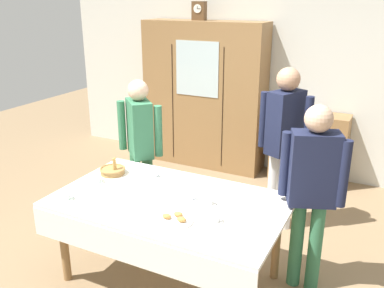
{
  "coord_description": "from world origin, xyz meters",
  "views": [
    {
      "loc": [
        1.54,
        -2.84,
        2.31
      ],
      "look_at": [
        0.0,
        0.2,
        1.11
      ],
      "focal_mm": 39.18,
      "sensor_mm": 36.0,
      "label": 1
    }
  ],
  "objects_px": {
    "mantel_clock": "(199,11)",
    "tea_cup_mid_right": "(215,219)",
    "person_beside_shelf": "(312,183)",
    "spoon_back_edge": "(233,199)",
    "bookshelf_low": "(308,147)",
    "tea_cup_far_right": "(208,201)",
    "tea_cup_front_edge": "(66,196)",
    "bread_basket": "(113,170)",
    "spoon_far_left": "(151,187)",
    "tea_cup_center": "(153,174)",
    "dining_table": "(168,211)",
    "book_stack": "(312,111)",
    "tea_cup_far_left": "(189,197)",
    "person_by_cabinet": "(284,134)",
    "pastry_plate": "(175,220)",
    "tea_cup_mid_left": "(97,180)",
    "wall_cabinet": "(204,95)",
    "person_behind_table_right": "(140,139)"
  },
  "relations": [
    {
      "from": "book_stack",
      "to": "person_beside_shelf",
      "type": "relative_size",
      "value": 0.13
    },
    {
      "from": "bookshelf_low",
      "to": "spoon_back_edge",
      "type": "relative_size",
      "value": 7.98
    },
    {
      "from": "bookshelf_low",
      "to": "bread_basket",
      "type": "height_order",
      "value": "same"
    },
    {
      "from": "mantel_clock",
      "to": "person_beside_shelf",
      "type": "xyz_separation_m",
      "value": [
        2.02,
        -2.14,
        -1.18
      ]
    },
    {
      "from": "mantel_clock",
      "to": "tea_cup_center",
      "type": "relative_size",
      "value": 1.85
    },
    {
      "from": "dining_table",
      "to": "bookshelf_low",
      "type": "height_order",
      "value": "bookshelf_low"
    },
    {
      "from": "dining_table",
      "to": "book_stack",
      "type": "relative_size",
      "value": 9.25
    },
    {
      "from": "pastry_plate",
      "to": "person_by_cabinet",
      "type": "relative_size",
      "value": 0.17
    },
    {
      "from": "tea_cup_front_edge",
      "to": "person_beside_shelf",
      "type": "bearing_deg",
      "value": 23.88
    },
    {
      "from": "tea_cup_mid_left",
      "to": "person_behind_table_right",
      "type": "bearing_deg",
      "value": 92.01
    },
    {
      "from": "bookshelf_low",
      "to": "person_by_cabinet",
      "type": "distance_m",
      "value": 1.44
    },
    {
      "from": "person_beside_shelf",
      "to": "person_by_cabinet",
      "type": "xyz_separation_m",
      "value": [
        -0.46,
        0.87,
        0.08
      ]
    },
    {
      "from": "mantel_clock",
      "to": "person_by_cabinet",
      "type": "xyz_separation_m",
      "value": [
        1.56,
        -1.28,
        -1.1
      ]
    },
    {
      "from": "tea_cup_mid_right",
      "to": "tea_cup_center",
      "type": "height_order",
      "value": "same"
    },
    {
      "from": "bookshelf_low",
      "to": "person_beside_shelf",
      "type": "bearing_deg",
      "value": -78.34
    },
    {
      "from": "mantel_clock",
      "to": "tea_cup_center",
      "type": "bearing_deg",
      "value": -74.4
    },
    {
      "from": "tea_cup_mid_left",
      "to": "pastry_plate",
      "type": "distance_m",
      "value": 0.98
    },
    {
      "from": "book_stack",
      "to": "spoon_back_edge",
      "type": "xyz_separation_m",
      "value": [
        -0.13,
        -2.37,
        -0.19
      ]
    },
    {
      "from": "mantel_clock",
      "to": "tea_cup_far_right",
      "type": "bearing_deg",
      "value": -62.48
    },
    {
      "from": "wall_cabinet",
      "to": "tea_cup_center",
      "type": "xyz_separation_m",
      "value": [
        0.54,
        -2.24,
        -0.22
      ]
    },
    {
      "from": "tea_cup_far_right",
      "to": "spoon_far_left",
      "type": "height_order",
      "value": "tea_cup_far_right"
    },
    {
      "from": "bookshelf_low",
      "to": "tea_cup_far_right",
      "type": "relative_size",
      "value": 7.3
    },
    {
      "from": "person_beside_shelf",
      "to": "spoon_far_left",
      "type": "bearing_deg",
      "value": -167.24
    },
    {
      "from": "wall_cabinet",
      "to": "bread_basket",
      "type": "relative_size",
      "value": 8.38
    },
    {
      "from": "bookshelf_low",
      "to": "spoon_far_left",
      "type": "height_order",
      "value": "bookshelf_low"
    },
    {
      "from": "tea_cup_mid_right",
      "to": "tea_cup_mid_left",
      "type": "distance_m",
      "value": 1.22
    },
    {
      "from": "bookshelf_low",
      "to": "tea_cup_center",
      "type": "distance_m",
      "value": 2.49
    },
    {
      "from": "tea_cup_far_left",
      "to": "spoon_back_edge",
      "type": "relative_size",
      "value": 1.09
    },
    {
      "from": "tea_cup_front_edge",
      "to": "tea_cup_center",
      "type": "distance_m",
      "value": 0.8
    },
    {
      "from": "dining_table",
      "to": "spoon_far_left",
      "type": "bearing_deg",
      "value": 148.8
    },
    {
      "from": "pastry_plate",
      "to": "tea_cup_center",
      "type": "bearing_deg",
      "value": 132.94
    },
    {
      "from": "bread_basket",
      "to": "person_by_cabinet",
      "type": "bearing_deg",
      "value": 39.16
    },
    {
      "from": "tea_cup_far_right",
      "to": "person_by_cabinet",
      "type": "height_order",
      "value": "person_by_cabinet"
    },
    {
      "from": "dining_table",
      "to": "book_stack",
      "type": "height_order",
      "value": "book_stack"
    },
    {
      "from": "dining_table",
      "to": "book_stack",
      "type": "bearing_deg",
      "value": 77.58
    },
    {
      "from": "spoon_back_edge",
      "to": "person_by_cabinet",
      "type": "height_order",
      "value": "person_by_cabinet"
    },
    {
      "from": "dining_table",
      "to": "mantel_clock",
      "type": "xyz_separation_m",
      "value": [
        -0.98,
        2.59,
        1.46
      ]
    },
    {
      "from": "spoon_far_left",
      "to": "tea_cup_center",
      "type": "bearing_deg",
      "value": 117.51
    },
    {
      "from": "pastry_plate",
      "to": "spoon_far_left",
      "type": "bearing_deg",
      "value": 138.57
    },
    {
      "from": "tea_cup_mid_right",
      "to": "bread_basket",
      "type": "height_order",
      "value": "bread_basket"
    },
    {
      "from": "mantel_clock",
      "to": "pastry_plate",
      "type": "height_order",
      "value": "mantel_clock"
    },
    {
      "from": "spoon_back_edge",
      "to": "bookshelf_low",
      "type": "bearing_deg",
      "value": 86.87
    },
    {
      "from": "mantel_clock",
      "to": "tea_cup_mid_right",
      "type": "distance_m",
      "value": 3.36
    },
    {
      "from": "bookshelf_low",
      "to": "book_stack",
      "type": "height_order",
      "value": "book_stack"
    },
    {
      "from": "mantel_clock",
      "to": "pastry_plate",
      "type": "relative_size",
      "value": 0.86
    },
    {
      "from": "tea_cup_mid_left",
      "to": "tea_cup_center",
      "type": "relative_size",
      "value": 1.0
    },
    {
      "from": "tea_cup_far_right",
      "to": "spoon_back_edge",
      "type": "distance_m",
      "value": 0.22
    },
    {
      "from": "bread_basket",
      "to": "tea_cup_mid_right",
      "type": "bearing_deg",
      "value": -17.51
    },
    {
      "from": "tea_cup_far_right",
      "to": "tea_cup_front_edge",
      "type": "xyz_separation_m",
      "value": [
        -1.06,
        -0.44,
        0.0
      ]
    },
    {
      "from": "mantel_clock",
      "to": "person_behind_table_right",
      "type": "bearing_deg",
      "value": -83.08
    }
  ]
}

